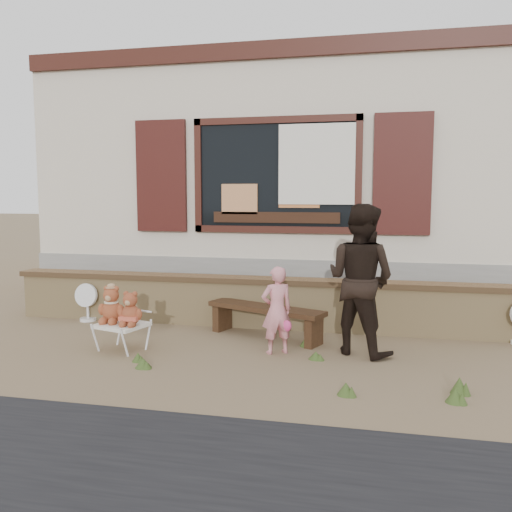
% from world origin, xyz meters
% --- Properties ---
extents(ground, '(80.00, 80.00, 0.00)m').
position_xyz_m(ground, '(0.00, 0.00, 0.00)').
color(ground, brown).
rests_on(ground, ground).
extents(shopfront, '(8.04, 5.13, 4.00)m').
position_xyz_m(shopfront, '(0.00, 4.49, 2.00)').
color(shopfront, '#B5A692').
rests_on(shopfront, ground).
extents(brick_wall, '(7.10, 0.36, 0.67)m').
position_xyz_m(brick_wall, '(0.00, 1.00, 0.34)').
color(brick_wall, tan).
rests_on(brick_wall, ground).
extents(bench, '(1.56, 0.89, 0.40)m').
position_xyz_m(bench, '(0.15, 0.45, 0.29)').
color(bench, black).
rests_on(bench, ground).
extents(folding_chair, '(0.61, 0.57, 0.31)m').
position_xyz_m(folding_chair, '(-1.33, -0.45, 0.28)').
color(folding_chair, silver).
rests_on(folding_chair, ground).
extents(teddy_bear_left, '(0.38, 0.35, 0.43)m').
position_xyz_m(teddy_bear_left, '(-1.46, -0.41, 0.53)').
color(teddy_bear_left, brown).
rests_on(teddy_bear_left, folding_chair).
extents(teddy_bear_right, '(0.34, 0.32, 0.39)m').
position_xyz_m(teddy_bear_right, '(-1.19, -0.49, 0.51)').
color(teddy_bear_right, brown).
rests_on(teddy_bear_right, folding_chair).
extents(child, '(0.43, 0.38, 0.98)m').
position_xyz_m(child, '(0.41, -0.17, 0.49)').
color(child, pink).
rests_on(child, ground).
extents(adult, '(1.01, 0.94, 1.67)m').
position_xyz_m(adult, '(1.31, 0.04, 0.83)').
color(adult, black).
rests_on(adult, ground).
extents(fan_left, '(0.33, 0.23, 0.54)m').
position_xyz_m(fan_left, '(-2.47, 0.80, 0.27)').
color(fan_left, silver).
rests_on(fan_left, ground).
extents(grass_tufts, '(3.34, 1.65, 0.15)m').
position_xyz_m(grass_tufts, '(0.96, -0.75, 0.06)').
color(grass_tufts, '#374D1E').
rests_on(grass_tufts, ground).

